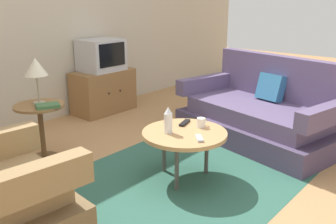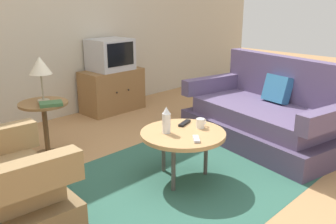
% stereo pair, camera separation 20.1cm
% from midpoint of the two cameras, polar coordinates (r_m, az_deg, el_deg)
% --- Properties ---
extents(ground_plane, '(16.00, 16.00, 0.00)m').
position_cam_midpoint_polar(ground_plane, '(3.39, 3.18, -10.02)').
color(ground_plane, '#AD7F51').
extents(back_wall, '(9.00, 0.12, 2.70)m').
position_cam_midpoint_polar(back_wall, '(4.91, -18.71, 14.03)').
color(back_wall, '#BCB29E').
rests_on(back_wall, ground).
extents(area_rug, '(2.04, 1.78, 0.00)m').
position_cam_midpoint_polar(area_rug, '(3.38, 3.95, -10.09)').
color(area_rug, '#2D5B4C').
rests_on(area_rug, ground).
extents(couch, '(1.26, 1.92, 0.91)m').
position_cam_midpoint_polar(couch, '(4.26, 16.24, -0.64)').
color(couch, '#4B3E5C').
rests_on(couch, ground).
extents(coffee_table, '(0.74, 0.74, 0.44)m').
position_cam_midpoint_polar(coffee_table, '(3.22, 4.08, -3.66)').
color(coffee_table, tan).
rests_on(coffee_table, ground).
extents(side_table, '(0.48, 0.48, 0.56)m').
position_cam_midpoint_polar(side_table, '(3.85, -16.96, -0.86)').
color(side_table, olive).
rests_on(side_table, ground).
extents(tv_stand, '(0.85, 0.47, 0.58)m').
position_cam_midpoint_polar(tv_stand, '(5.28, -7.45, 3.29)').
color(tv_stand, olive).
rests_on(tv_stand, ground).
extents(television, '(0.54, 0.46, 0.42)m').
position_cam_midpoint_polar(television, '(5.19, -7.73, 8.72)').
color(television, '#B7B7BC').
rests_on(television, tv_stand).
extents(table_lamp, '(0.22, 0.22, 0.45)m').
position_cam_midpoint_polar(table_lamp, '(3.76, -17.55, 6.64)').
color(table_lamp, '#9E937A').
rests_on(table_lamp, side_table).
extents(vase, '(0.07, 0.07, 0.23)m').
position_cam_midpoint_polar(vase, '(3.14, 1.58, -1.32)').
color(vase, white).
rests_on(vase, coffee_table).
extents(mug, '(0.12, 0.07, 0.09)m').
position_cam_midpoint_polar(mug, '(3.31, 6.76, -1.73)').
color(mug, white).
rests_on(mug, coffee_table).
extents(tv_remote_dark, '(0.18, 0.10, 0.02)m').
position_cam_midpoint_polar(tv_remote_dark, '(3.40, 4.25, -1.73)').
color(tv_remote_dark, black).
rests_on(tv_remote_dark, coffee_table).
extents(tv_remote_silver, '(0.13, 0.13, 0.02)m').
position_cam_midpoint_polar(tv_remote_silver, '(3.03, 6.26, -4.15)').
color(tv_remote_silver, '#B2B2B7').
rests_on(tv_remote_silver, coffee_table).
extents(book, '(0.25, 0.22, 0.03)m').
position_cam_midpoint_polar(book, '(3.67, -16.01, 1.21)').
color(book, '#3D663D').
rests_on(book, side_table).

